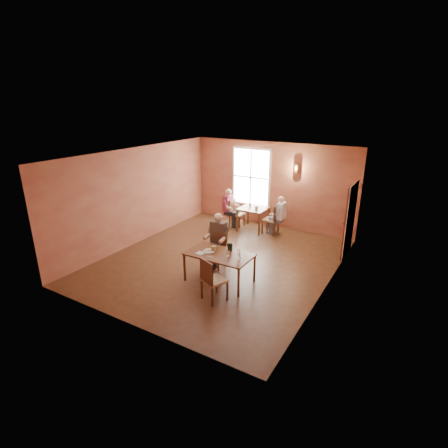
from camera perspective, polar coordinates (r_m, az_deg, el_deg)
The scene contains 28 objects.
ground at distance 10.03m, azimuth -0.59°, elevation -5.99°, with size 6.00×7.00×0.01m, color brown.
wall_back at distance 12.50m, azimuth 7.80°, elevation 6.32°, with size 6.00×0.04×3.00m, color brown.
wall_front at distance 6.93m, azimuth -15.90°, elevation -5.33°, with size 6.00×0.04×3.00m, color brown.
wall_left at distance 11.27m, azimuth -13.80°, elevation 4.48°, with size 0.04×7.00×3.00m, color brown.
wall_right at distance 8.40m, azimuth 17.15°, elevation -1.01°, with size 0.04×7.00×3.00m, color brown.
ceiling at distance 9.14m, azimuth -0.65°, elevation 11.22°, with size 6.00×7.00×0.04m, color white.
window at distance 12.73m, azimuth 4.42°, elevation 7.62°, with size 1.36×0.10×1.96m, color white.
door at distance 10.69m, azimuth 19.68°, elevation 0.54°, with size 0.12×1.04×2.10m, color maroon.
wall_sconce at distance 11.95m, azimuth 11.78°, elevation 8.92°, with size 0.16×0.16×0.28m, color brown.
main_table at distance 8.79m, azimuth -0.76°, elevation -7.12°, with size 1.62×0.91×0.76m, color brown, non-canonical shape.
chair_diner_main at distance 9.49m, azimuth -1.29°, elevation -4.38°, with size 0.42×0.42×0.95m, color #4C2816, non-canonical shape.
diner_main at distance 9.37m, azimuth -1.40°, elevation -3.19°, with size 0.56×0.56×1.40m, color #30241B, non-canonical shape.
chair_empty at distance 7.96m, azimuth -1.59°, elevation -9.01°, with size 0.46×0.46×1.04m, color #402414, non-canonical shape.
plate_food at distance 8.75m, azimuth -2.43°, elevation -4.38°, with size 0.30×0.30×0.04m, color silver.
sandwich at distance 8.73m, azimuth -1.67°, elevation -4.12°, with size 0.10×0.10×0.12m, color tan.
goblet_a at distance 8.45m, azimuth 2.34°, elevation -4.70°, with size 0.08×0.08×0.19m, color silver, non-canonical shape.
goblet_b at distance 8.22m, azimuth 2.42°, elevation -5.45°, with size 0.08×0.08×0.19m, color white, non-canonical shape.
goblet_c at distance 8.31m, azimuth 0.64°, elevation -5.13°, with size 0.08×0.08×0.19m, color white, non-canonical shape.
menu_stand at distance 8.75m, azimuth 0.97°, elevation -3.78°, with size 0.12×0.06×0.20m, color black.
knife at distance 8.46m, azimuth -2.15°, elevation -5.39°, with size 0.22×0.02×0.00m, color silver.
napkin at distance 8.68m, azimuth -3.90°, elevation -4.74°, with size 0.19×0.19×0.01m, color silver.
second_table at distance 12.26m, azimuth 4.82°, elevation 0.85°, with size 0.91×0.91×0.81m, color brown, non-canonical shape.
chair_diner_white at distance 11.98m, azimuth 7.62°, elevation 0.83°, with size 0.45×0.45×1.03m, color #3B230F, non-canonical shape.
diner_white at distance 11.93m, azimuth 7.78°, elevation 1.39°, with size 0.51×0.51×1.28m, color white, non-canonical shape.
chair_diner_maroon at distance 12.52m, azimuth 2.16°, elevation 1.72°, with size 0.43×0.43×0.98m, color #522E1C, non-canonical shape.
diner_maroon at distance 12.48m, azimuth 2.05°, elevation 2.49°, with size 0.53×0.53×1.33m, color maroon, non-canonical shape.
cup_a at distance 11.97m, azimuth 5.33°, elevation 2.63°, with size 0.12×0.12×0.10m, color silver.
cup_b at distance 12.30m, azimuth 4.27°, elevation 3.12°, with size 0.10×0.10×0.09m, color silver.
Camera 1 is at (4.71, -7.72, 4.34)m, focal length 28.00 mm.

